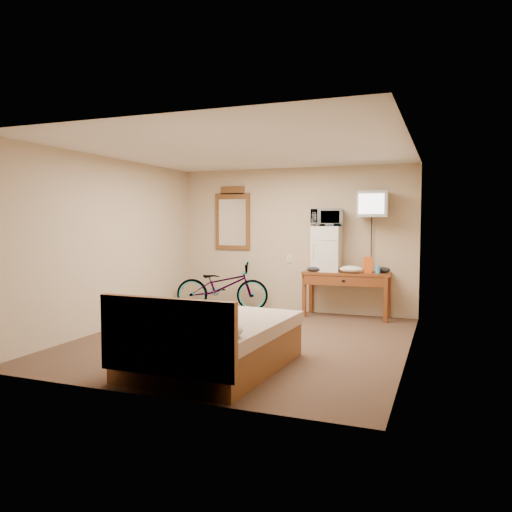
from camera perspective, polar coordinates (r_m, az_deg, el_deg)
name	(u,v)px	position (r m, az deg, el deg)	size (l,w,h in m)	color
room	(244,246)	(6.56, -1.43, 1.14)	(4.60, 4.64, 2.50)	#473223
desk	(346,279)	(8.25, 10.25, -2.62)	(1.43, 0.61, 0.75)	brown
mini_fridge	(327,249)	(8.34, 8.06, 0.83)	(0.47, 0.46, 0.74)	silver
microwave	(327,217)	(8.33, 8.10, 4.38)	(0.52, 0.35, 0.29)	silver
snack_bag	(368,265)	(8.15, 12.64, -1.01)	(0.13, 0.08, 0.26)	#EF5A15
blue_cup	(378,270)	(8.12, 13.76, -1.53)	(0.07, 0.07, 0.12)	#3993C3
cloth_cream	(351,269)	(8.14, 10.83, -1.50)	(0.38, 0.29, 0.12)	beige
cloth_dark_a	(314,269)	(8.22, 6.64, -1.50)	(0.24, 0.18, 0.09)	black
cloth_dark_b	(384,270)	(8.25, 14.40, -1.55)	(0.21, 0.17, 0.09)	black
crt_television	(373,204)	(8.16, 13.24, 5.78)	(0.48, 0.58, 0.41)	black
wall_mirror	(233,219)	(9.10, -2.69, 4.25)	(0.67, 0.04, 1.14)	brown
bicycle	(222,286)	(8.86, -3.89, -3.46)	(0.57, 1.63, 0.86)	black
bed	(210,342)	(5.37, -5.25, -9.79)	(1.51, 1.97, 0.90)	brown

